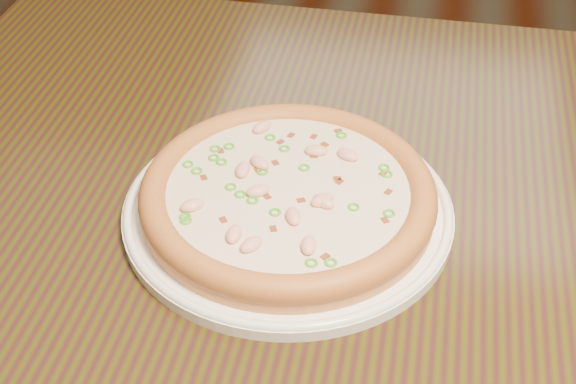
# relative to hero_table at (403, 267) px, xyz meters

# --- Properties ---
(ground) EXTENTS (9.00, 9.00, 0.00)m
(ground) POSITION_rel_hero_table_xyz_m (-0.17, 0.66, -0.65)
(ground) COLOR black
(hero_table) EXTENTS (1.20, 0.80, 0.75)m
(hero_table) POSITION_rel_hero_table_xyz_m (0.00, 0.00, 0.00)
(hero_table) COLOR black
(hero_table) RESTS_ON ground
(plate) EXTENTS (0.33, 0.33, 0.02)m
(plate) POSITION_rel_hero_table_xyz_m (-0.12, -0.05, 0.11)
(plate) COLOR white
(plate) RESTS_ON hero_table
(pizza) EXTENTS (0.29, 0.29, 0.03)m
(pizza) POSITION_rel_hero_table_xyz_m (-0.12, -0.05, 0.13)
(pizza) COLOR tan
(pizza) RESTS_ON plate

